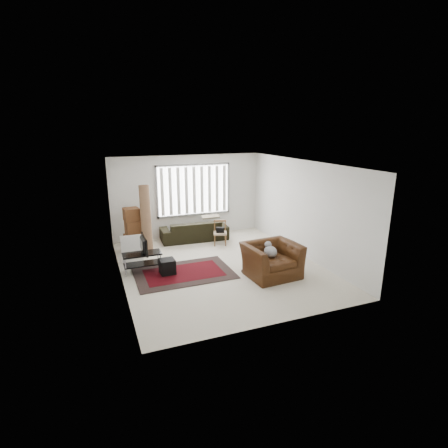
% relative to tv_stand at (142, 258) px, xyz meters
% --- Properties ---
extents(room, '(6.00, 6.02, 2.71)m').
position_rel_tv_stand_xyz_m(room, '(1.98, 0.06, 1.41)').
color(room, beige).
rests_on(room, ground).
extents(persian_rug, '(2.42, 1.61, 0.02)m').
position_rel_tv_stand_xyz_m(persian_rug, '(0.94, -0.54, -0.34)').
color(persian_rug, black).
rests_on(persian_rug, ground).
extents(tv_stand, '(0.97, 0.43, 0.48)m').
position_rel_tv_stand_xyz_m(tv_stand, '(0.00, 0.00, 0.00)').
color(tv_stand, black).
rests_on(tv_stand, ground).
extents(tv, '(0.10, 0.78, 0.45)m').
position_rel_tv_stand_xyz_m(tv, '(0.00, -0.00, 0.36)').
color(tv, black).
rests_on(tv, tv_stand).
extents(subwoofer, '(0.37, 0.37, 0.37)m').
position_rel_tv_stand_xyz_m(subwoofer, '(0.55, -0.42, -0.15)').
color(subwoofer, black).
rests_on(subwoofer, persian_rug).
extents(moving_boxes, '(0.57, 0.54, 1.27)m').
position_rel_tv_stand_xyz_m(moving_boxes, '(0.03, 1.75, 0.24)').
color(moving_boxes, brown).
rests_on(moving_boxes, ground).
extents(white_flatpack, '(0.58, 0.22, 0.73)m').
position_rel_tv_stand_xyz_m(white_flatpack, '(-0.15, 0.79, 0.02)').
color(white_flatpack, silver).
rests_on(white_flatpack, ground).
extents(rolled_rug, '(0.38, 0.79, 1.99)m').
position_rel_tv_stand_xyz_m(rolled_rug, '(0.36, 1.38, 0.65)').
color(rolled_rug, brown).
rests_on(rolled_rug, ground).
extents(sofa, '(2.20, 1.05, 0.83)m').
position_rel_tv_stand_xyz_m(sofa, '(1.98, 2.01, 0.07)').
color(sofa, black).
rests_on(sofa, ground).
extents(side_chair, '(0.51, 0.51, 0.75)m').
position_rel_tv_stand_xyz_m(side_chair, '(2.60, 1.25, 0.07)').
color(side_chair, '#988164').
rests_on(side_chair, ground).
extents(armchair, '(1.35, 1.19, 0.94)m').
position_rel_tv_stand_xyz_m(armchair, '(2.92, -1.45, 0.12)').
color(armchair, '#3D1F0C').
rests_on(armchair, ground).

